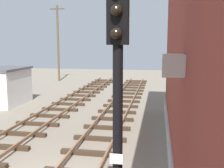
# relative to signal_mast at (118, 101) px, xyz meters

# --- Properties ---
(signal_mast) EXTENTS (0.36, 0.40, 5.53)m
(signal_mast) POSITION_rel_signal_mast_xyz_m (0.00, 0.00, 0.00)
(signal_mast) COLOR black
(signal_mast) RESTS_ON ground
(control_hut) EXTENTS (3.00, 3.80, 2.76)m
(control_hut) POSITION_rel_signal_mast_xyz_m (-10.74, 13.43, -2.08)
(control_hut) COLOR silver
(control_hut) RESTS_ON ground
(utility_pole_far) EXTENTS (1.80, 0.24, 9.09)m
(utility_pole_far) POSITION_rel_signal_mast_xyz_m (-11.46, 26.58, 1.27)
(utility_pole_far) COLOR brown
(utility_pole_far) RESTS_ON ground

